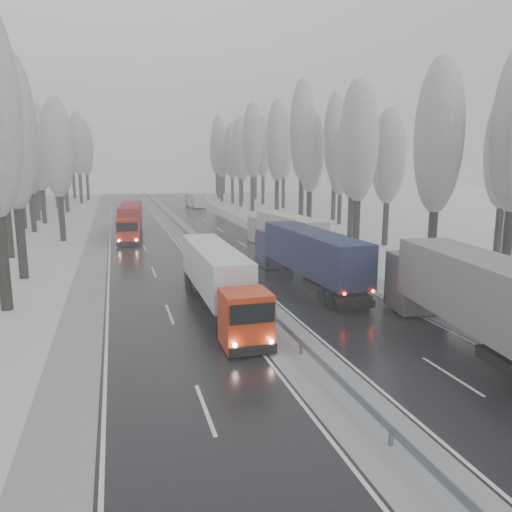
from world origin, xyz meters
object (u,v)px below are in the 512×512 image
truck_blue_box (306,253)px  box_truck_distant (195,200)px  truck_red_red (131,218)px  truck_red_white (218,275)px  truck_grey_tarp (483,298)px  truck_cream_box (285,230)px

truck_blue_box → box_truck_distant: truck_blue_box is taller
truck_blue_box → truck_red_red: 30.45m
truck_blue_box → truck_red_white: bearing=-151.2°
truck_grey_tarp → truck_cream_box: 28.19m
truck_grey_tarp → truck_red_red: (-14.51, 42.92, -0.43)m
box_truck_distant → truck_grey_tarp: bearing=-95.5°
truck_cream_box → truck_red_white: size_ratio=1.02×
box_truck_distant → truck_red_red: truck_red_red is taller
truck_blue_box → box_truck_distant: 65.67m
truck_grey_tarp → truck_cream_box: size_ratio=1.21×
truck_cream_box → truck_red_red: 20.69m
truck_grey_tarp → truck_red_white: bearing=143.5°
truck_blue_box → truck_grey_tarp: bearing=-80.9°
truck_cream_box → truck_red_red: bearing=129.6°
truck_red_white → truck_cream_box: bearing=59.7°
truck_red_red → truck_grey_tarp: bearing=-66.9°
truck_red_white → truck_grey_tarp: bearing=-44.2°
truck_blue_box → box_truck_distant: (2.21, 65.62, -0.95)m
truck_blue_box → truck_cream_box: 13.80m
truck_grey_tarp → box_truck_distant: bearing=98.3°
truck_cream_box → box_truck_distant: bearing=85.9°
truck_grey_tarp → truck_red_white: (-10.49, 10.19, -0.49)m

